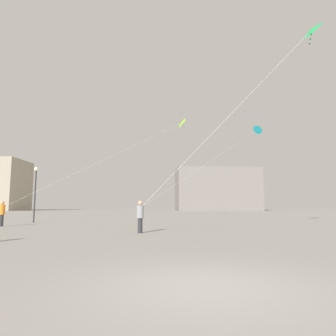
% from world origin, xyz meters
% --- Properties ---
extents(ground_plane, '(300.00, 300.00, 0.00)m').
position_xyz_m(ground_plane, '(0.00, 0.00, 0.00)').
color(ground_plane, gray).
extents(person_in_grey, '(0.37, 0.37, 1.70)m').
position_xyz_m(person_in_grey, '(-1.83, 10.96, 0.93)').
color(person_in_grey, '#2D2D33').
rests_on(person_in_grey, ground_plane).
extents(person_in_orange, '(0.39, 0.39, 1.78)m').
position_xyz_m(person_in_orange, '(-11.91, 16.58, 0.98)').
color(person_in_orange, '#2D2D33').
rests_on(person_in_orange, ground_plane).
extents(kite_cyan_diamond, '(16.24, 27.79, 11.80)m').
position_xyz_m(kite_cyan_diamond, '(13.37, 37.54, 12.37)').
color(kite_cyan_diamond, '#1EB2C6').
extents(kite_emerald_diamond, '(10.61, 1.54, 10.92)m').
position_xyz_m(kite_emerald_diamond, '(8.05, 11.04, 11.61)').
color(kite_emerald_diamond, green).
extents(kite_lime_delta, '(14.55, 18.01, 11.48)m').
position_xyz_m(kite_lime_delta, '(1.76, 33.24, 11.98)').
color(kite_lime_delta, '#8CD12D').
extents(building_centre_hall, '(25.66, 12.53, 12.93)m').
position_xyz_m(building_centre_hall, '(17.00, 88.63, 6.46)').
color(building_centre_hall, gray).
rests_on(building_centre_hall, ground_plane).
extents(lamppost_east, '(0.36, 0.36, 4.83)m').
position_xyz_m(lamppost_east, '(-11.69, 21.66, 3.25)').
color(lamppost_east, '#2D2D30').
rests_on(lamppost_east, ground_plane).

